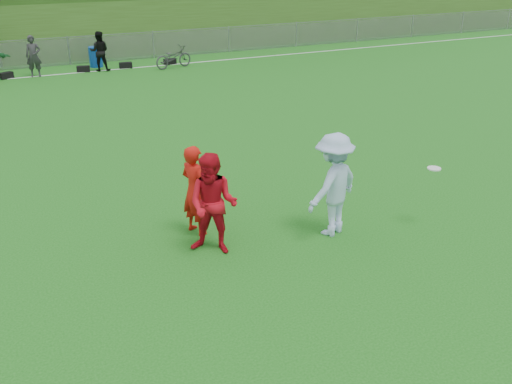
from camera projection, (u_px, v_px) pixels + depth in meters
ground at (265, 264)px, 9.88m from camera, size 120.00×120.00×0.00m
sideline_far at (78, 73)px, 24.73m from camera, size 60.00×0.10×0.01m
fence at (69, 51)px, 26.13m from camera, size 58.00×0.06×1.30m
berm at (37, 9)px, 34.87m from camera, size 120.00×18.00×3.00m
spectator_row at (1, 59)px, 23.20m from camera, size 8.45×0.94×1.69m
gear_bags at (99, 68)px, 25.13m from camera, size 7.69×0.50×0.26m
player_red_left at (195, 190)px, 10.65m from camera, size 0.62×0.74×1.75m
player_red_center at (213, 205)px, 9.93m from camera, size 1.14×1.11×1.85m
player_blue at (333, 185)px, 10.58m from camera, size 1.46×1.16×1.98m
frisbee at (434, 168)px, 10.82m from camera, size 0.26×0.26×0.02m
recycling_bin at (96, 57)px, 25.78m from camera, size 0.67×0.67×0.90m
bicycle at (173, 57)px, 25.52m from camera, size 1.94×1.11×0.96m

